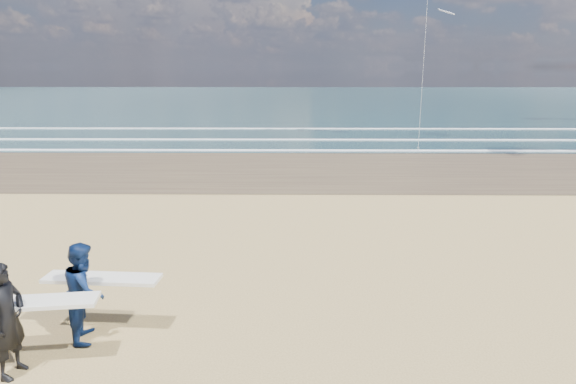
{
  "coord_description": "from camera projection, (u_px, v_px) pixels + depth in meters",
  "views": [
    {
      "loc": [
        4.46,
        -7.71,
        4.94
      ],
      "look_at": [
        4.29,
        6.0,
        1.58
      ],
      "focal_mm": 32.0,
      "sensor_mm": 36.0,
      "label": 1
    }
  ],
  "objects": [
    {
      "name": "kite_1",
      "position": [
        425.0,
        43.0,
        32.5
      ],
      "size": [
        5.37,
        4.69,
        11.94
      ],
      "color": "slate",
      "rests_on": "ground"
    },
    {
      "name": "foam_breakers",
      "position": [
        517.0,
        139.0,
        35.75
      ],
      "size": [
        220.0,
        11.7,
        0.05
      ],
      "color": "white",
      "rests_on": "ground"
    },
    {
      "name": "surfer_far",
      "position": [
        86.0,
        290.0,
        9.43
      ],
      "size": [
        2.23,
        1.2,
        1.86
      ],
      "color": "#0E214E",
      "rests_on": "ground"
    },
    {
      "name": "surfer_near",
      "position": [
        10.0,
        318.0,
        8.28
      ],
      "size": [
        2.25,
        1.14,
        1.96
      ],
      "color": "black",
      "rests_on": "ground"
    },
    {
      "name": "ocean",
      "position": [
        396.0,
        100.0,
        78.4
      ],
      "size": [
        220.0,
        100.0,
        0.02
      ],
      "primitive_type": "cube",
      "color": "#1B383D",
      "rests_on": "ground"
    }
  ]
}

